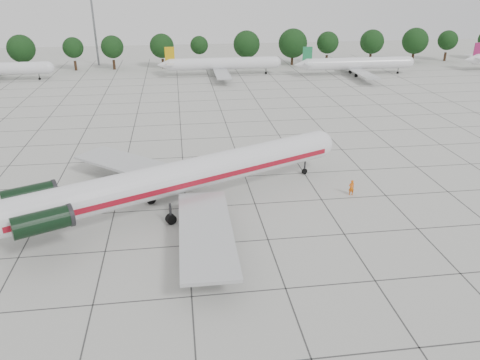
{
  "coord_description": "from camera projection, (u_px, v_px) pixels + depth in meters",
  "views": [
    {
      "loc": [
        -8.26,
        -47.73,
        24.79
      ],
      "look_at": [
        -1.86,
        -0.77,
        3.5
      ],
      "focal_mm": 35.0,
      "sensor_mm": 36.0,
      "label": 1
    }
  ],
  "objects": [
    {
      "name": "ground_crew",
      "position": [
        351.0,
        188.0,
        56.1
      ],
      "size": [
        0.74,
        0.52,
        1.95
      ],
      "primitive_type": "imported",
      "rotation": [
        0.0,
        0.0,
        3.21
      ],
      "color": "#E35D0D",
      "rests_on": "ground"
    },
    {
      "name": "apron_joints",
      "position": [
        238.0,
        157.0,
        67.87
      ],
      "size": [
        170.0,
        170.0,
        0.02
      ],
      "primitive_type": "cube",
      "color": "#383838",
      "rests_on": "ground"
    },
    {
      "name": "ground",
      "position": [
        255.0,
        204.0,
        54.31
      ],
      "size": [
        260.0,
        260.0,
        0.0
      ],
      "primitive_type": "plane",
      "color": "beige",
      "rests_on": "ground"
    },
    {
      "name": "tree_line",
      "position": [
        162.0,
        46.0,
        127.24
      ],
      "size": [
        249.86,
        8.44,
        10.22
      ],
      "color": "#332114",
      "rests_on": "ground"
    },
    {
      "name": "bg_airliner_d",
      "position": [
        357.0,
        64.0,
        119.9
      ],
      "size": [
        28.24,
        27.2,
        7.4
      ],
      "color": "silver",
      "rests_on": "ground"
    },
    {
      "name": "main_airliner",
      "position": [
        164.0,
        180.0,
        51.03
      ],
      "size": [
        44.26,
        33.18,
        10.86
      ],
      "rotation": [
        0.0,
        0.0,
        0.43
      ],
      "color": "silver",
      "rests_on": "ground"
    },
    {
      "name": "bg_airliner_c",
      "position": [
        222.0,
        64.0,
        119.62
      ],
      "size": [
        28.24,
        27.2,
        7.4
      ],
      "color": "silver",
      "rests_on": "ground"
    },
    {
      "name": "floodlight_mast",
      "position": [
        93.0,
        12.0,
        127.91
      ],
      "size": [
        1.6,
        1.6,
        25.45
      ],
      "color": "slate",
      "rests_on": "ground"
    }
  ]
}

